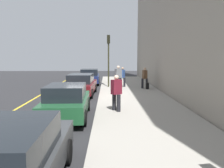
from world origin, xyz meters
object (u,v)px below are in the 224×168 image
object	(u,v)px
traffic_light_pole	(109,52)
rolling_suitcase	(147,86)
pedestrian_grey_coat	(118,76)
pedestrian_brown_coat	(145,77)
pedestrian_blue_coat	(123,76)
parked_car_maroon	(81,85)
parked_car_navy	(90,77)
parked_car_charcoal	(9,162)
parked_car_green	(67,101)
pedestrian_burgundy_coat	(116,92)

from	to	relation	value
traffic_light_pole	rolling_suitcase	bearing A→B (deg)	-115.96
pedestrian_grey_coat	pedestrian_brown_coat	bearing A→B (deg)	-85.20
pedestrian_grey_coat	pedestrian_blue_coat	distance (m)	1.25
parked_car_maroon	rolling_suitcase	bearing A→B (deg)	-68.73
parked_car_navy	rolling_suitcase	distance (m)	6.71
parked_car_navy	parked_car_maroon	bearing A→B (deg)	179.10
parked_car_charcoal	pedestrian_grey_coat	world-z (taller)	pedestrian_grey_coat
traffic_light_pole	pedestrian_blue_coat	bearing A→B (deg)	-90.71
parked_car_navy	traffic_light_pole	size ratio (longest dim) A/B	0.96
parked_car_green	parked_car_navy	xyz separation A→B (m)	(12.65, -0.07, -0.00)
parked_car_green	pedestrian_burgundy_coat	distance (m)	2.36
pedestrian_blue_coat	pedestrian_brown_coat	world-z (taller)	pedestrian_brown_coat
rolling_suitcase	pedestrian_burgundy_coat	bearing A→B (deg)	159.57
pedestrian_blue_coat	pedestrian_burgundy_coat	xyz separation A→B (m)	(-8.87, 0.87, 0.03)
pedestrian_blue_coat	pedestrian_burgundy_coat	world-z (taller)	pedestrian_burgundy_coat
pedestrian_blue_coat	parked_car_charcoal	bearing A→B (deg)	168.49
parked_car_maroon	pedestrian_grey_coat	size ratio (longest dim) A/B	2.44
parked_car_maroon	pedestrian_grey_coat	bearing A→B (deg)	-50.24
parked_car_maroon	traffic_light_pole	world-z (taller)	traffic_light_pole
pedestrian_grey_coat	rolling_suitcase	world-z (taller)	pedestrian_grey_coat
parked_car_maroon	pedestrian_burgundy_coat	size ratio (longest dim) A/B	2.63
parked_car_green	parked_car_maroon	world-z (taller)	same
parked_car_maroon	rolling_suitcase	distance (m)	5.40
pedestrian_grey_coat	pedestrian_blue_coat	xyz separation A→B (m)	(1.17, -0.42, -0.10)
parked_car_charcoal	parked_car_navy	size ratio (longest dim) A/B	1.10
pedestrian_burgundy_coat	parked_car_maroon	bearing A→B (deg)	22.67
pedestrian_grey_coat	rolling_suitcase	bearing A→B (deg)	-97.68
parked_car_charcoal	pedestrian_burgundy_coat	world-z (taller)	pedestrian_burgundy_coat
parked_car_maroon	pedestrian_burgundy_coat	distance (m)	5.90
traffic_light_pole	rolling_suitcase	size ratio (longest dim) A/B	5.10
parked_car_maroon	rolling_suitcase	xyz separation A→B (m)	(1.95, -5.02, -0.36)
parked_car_green	parked_car_navy	world-z (taller)	same
parked_car_navy	pedestrian_brown_coat	bearing A→B (deg)	-130.28
parked_car_charcoal	rolling_suitcase	bearing A→B (deg)	-19.74
pedestrian_brown_coat	parked_car_charcoal	bearing A→B (deg)	161.35
parked_car_maroon	rolling_suitcase	size ratio (longest dim) A/B	5.28
parked_car_green	pedestrian_burgundy_coat	world-z (taller)	pedestrian_burgundy_coat
parked_car_charcoal	pedestrian_grey_coat	bearing A→B (deg)	-10.82
parked_car_green	parked_car_maroon	distance (m)	6.14
parked_car_navy	pedestrian_brown_coat	xyz separation A→B (m)	(-4.06, -4.79, 0.29)
pedestrian_grey_coat	traffic_light_pole	xyz separation A→B (m)	(1.19, 0.77, 1.96)
pedestrian_burgundy_coat	rolling_suitcase	xyz separation A→B (m)	(7.39, -2.75, -0.67)
pedestrian_blue_coat	parked_car_maroon	bearing A→B (deg)	137.58
parked_car_green	parked_car_maroon	size ratio (longest dim) A/B	0.95
pedestrian_grey_coat	traffic_light_pole	bearing A→B (deg)	33.11
parked_car_green	pedestrian_grey_coat	distance (m)	8.83
rolling_suitcase	pedestrian_grey_coat	bearing A→B (deg)	82.32
parked_car_charcoal	parked_car_navy	world-z (taller)	same
parked_car_green	rolling_suitcase	xyz separation A→B (m)	(8.10, -4.99, -0.36)
parked_car_charcoal	pedestrian_blue_coat	world-z (taller)	pedestrian_blue_coat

